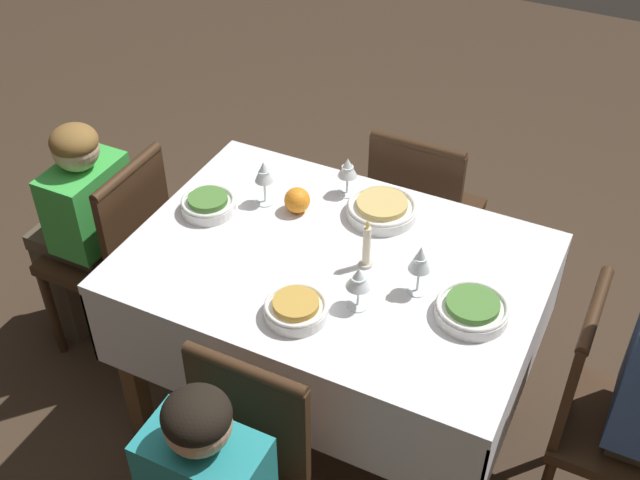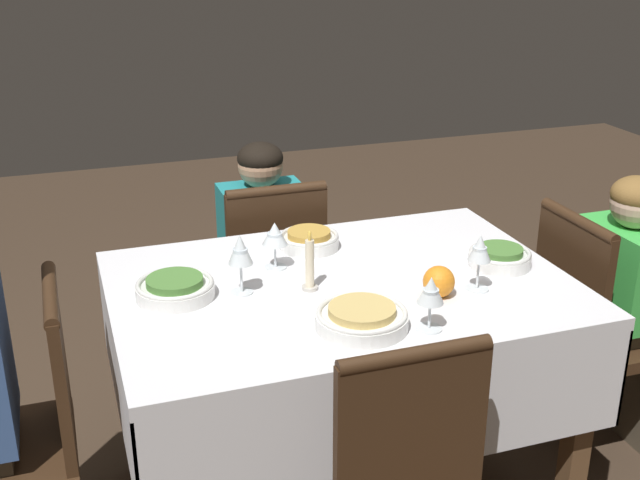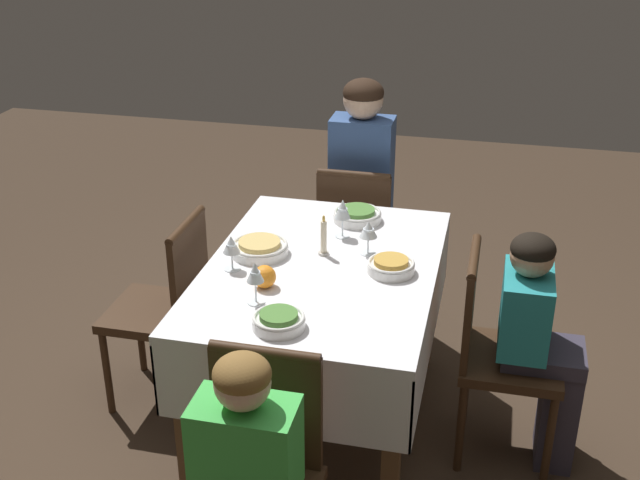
{
  "view_description": "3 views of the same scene",
  "coord_description": "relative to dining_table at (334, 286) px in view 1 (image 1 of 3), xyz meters",
  "views": [
    {
      "loc": [
        -0.77,
        1.67,
        2.35
      ],
      "look_at": [
        0.01,
        0.08,
        0.9
      ],
      "focal_mm": 45.0,
      "sensor_mm": 36.0,
      "label": 1
    },
    {
      "loc": [
        -0.7,
        -1.88,
        1.69
      ],
      "look_at": [
        -0.04,
        0.08,
        0.86
      ],
      "focal_mm": 45.0,
      "sensor_mm": 36.0,
      "label": 2
    },
    {
      "loc": [
        2.67,
        0.62,
        2.18
      ],
      "look_at": [
        -0.05,
        -0.02,
        0.85
      ],
      "focal_mm": 45.0,
      "sensor_mm": 36.0,
      "label": 3
    }
  ],
  "objects": [
    {
      "name": "ground_plane",
      "position": [
        0.0,
        0.0,
        -0.65
      ],
      "size": [
        8.0,
        8.0,
        0.0
      ],
      "primitive_type": "plane",
      "color": "#3D2D21"
    },
    {
      "name": "bowl_south",
      "position": [
        -0.04,
        -0.26,
        0.14
      ],
      "size": [
        0.23,
        0.23,
        0.06
      ],
      "color": "white",
      "rests_on": "dining_table"
    },
    {
      "name": "wine_glass_south",
      "position": [
        0.11,
        -0.32,
        0.21
      ],
      "size": [
        0.07,
        0.07,
        0.14
      ],
      "color": "white",
      "rests_on": "dining_table"
    },
    {
      "name": "dining_table",
      "position": [
        0.0,
        0.0,
        0.0
      ],
      "size": [
        1.25,
        0.88,
        0.76
      ],
      "color": "silver",
      "rests_on": "ground_plane"
    },
    {
      "name": "chair_west",
      "position": [
        -0.87,
        -0.02,
        -0.17
      ],
      "size": [
        0.38,
        0.38,
        0.87
      ],
      "rotation": [
        0.0,
        0.0,
        -1.57
      ],
      "color": "#382314",
      "rests_on": "ground_plane"
    },
    {
      "name": "wine_glass_north",
      "position": [
        -0.14,
        0.15,
        0.21
      ],
      "size": [
        0.07,
        0.07,
        0.14
      ],
      "color": "white",
      "rests_on": "dining_table"
    },
    {
      "name": "orange_fruit",
      "position": [
        0.21,
        -0.16,
        0.15
      ],
      "size": [
        0.08,
        0.08,
        0.08
      ],
      "primitive_type": "sphere",
      "color": "orange",
      "rests_on": "dining_table"
    },
    {
      "name": "wine_glass_east",
      "position": [
        0.33,
        -0.16,
        0.22
      ],
      "size": [
        0.06,
        0.06,
        0.16
      ],
      "color": "white",
      "rests_on": "dining_table"
    },
    {
      "name": "candle_centerpiece",
      "position": [
        -0.1,
        -0.02,
        0.18
      ],
      "size": [
        0.04,
        0.04,
        0.17
      ],
      "color": "beige",
      "rests_on": "dining_table"
    },
    {
      "name": "bowl_east",
      "position": [
        0.47,
        -0.04,
        0.14
      ],
      "size": [
        0.18,
        0.18,
        0.06
      ],
      "color": "white",
      "rests_on": "dining_table"
    },
    {
      "name": "bowl_west",
      "position": [
        -0.45,
        0.05,
        0.14
      ],
      "size": [
        0.21,
        0.21,
        0.06
      ],
      "color": "white",
      "rests_on": "dining_table"
    },
    {
      "name": "bowl_north",
      "position": [
        -0.01,
        0.27,
        0.14
      ],
      "size": [
        0.18,
        0.18,
        0.06
      ],
      "color": "white",
      "rests_on": "dining_table"
    },
    {
      "name": "chair_east",
      "position": [
        0.87,
        0.0,
        -0.17
      ],
      "size": [
        0.38,
        0.38,
        0.87
      ],
      "rotation": [
        0.0,
        0.0,
        1.57
      ],
      "color": "#382314",
      "rests_on": "ground_plane"
    },
    {
      "name": "person_child_green",
      "position": [
        1.03,
        0.0,
        -0.12
      ],
      "size": [
        0.33,
        0.3,
        0.97
      ],
      "rotation": [
        0.0,
        0.0,
        1.57
      ],
      "color": "#4C4233",
      "rests_on": "ground_plane"
    },
    {
      "name": "chair_south",
      "position": [
        -0.05,
        -0.68,
        -0.17
      ],
      "size": [
        0.38,
        0.38,
        0.87
      ],
      "color": "#382314",
      "rests_on": "ground_plane"
    },
    {
      "name": "wine_glass_west",
      "position": [
        -0.28,
        0.02,
        0.23
      ],
      "size": [
        0.07,
        0.07,
        0.17
      ],
      "color": "white",
      "rests_on": "dining_table"
    }
  ]
}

